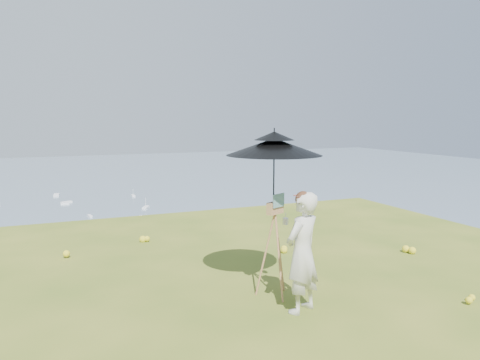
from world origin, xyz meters
name	(u,v)px	position (x,y,z in m)	size (l,w,h in m)	color
ground	(235,337)	(0.00, 0.00, 0.00)	(14.00, 14.00, 0.00)	#4C661D
shoreline_tier	(66,348)	(0.00, 75.00, -36.00)	(170.00, 28.00, 8.00)	gray
bay_water	(49,192)	(0.00, 240.00, -34.00)	(700.00, 700.00, 0.00)	slate
slope_trees	(77,327)	(0.00, 35.00, -15.00)	(110.00, 50.00, 6.00)	#1B4815
harbor_town	(64,311)	(0.00, 75.00, -29.50)	(110.00, 22.00, 5.00)	silver
moored_boats	(12,229)	(-12.50, 161.00, -33.65)	(140.00, 140.00, 0.70)	white
wildflowers	(227,323)	(0.00, 0.25, 0.06)	(10.00, 10.50, 0.12)	yellow
painter	(302,253)	(1.05, 0.32, 0.77)	(0.56, 0.37, 1.55)	beige
field_easel	(275,245)	(0.97, 0.93, 0.72)	(0.55, 0.55, 1.44)	#A76946
sun_umbrella	(274,170)	(0.96, 0.96, 1.75)	(1.30, 1.30, 1.13)	black
painter_cap	(303,195)	(1.05, 0.32, 1.51)	(0.19, 0.23, 0.10)	#C16A6D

